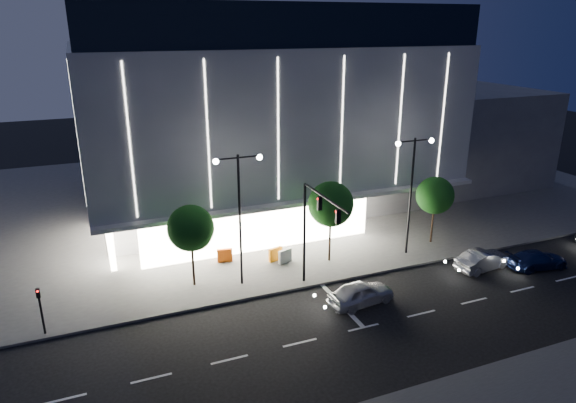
% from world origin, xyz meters
% --- Properties ---
extents(ground, '(160.00, 160.00, 0.00)m').
position_xyz_m(ground, '(0.00, 0.00, 0.00)').
color(ground, black).
rests_on(ground, ground).
extents(sidewalk_museum, '(70.00, 40.00, 0.15)m').
position_xyz_m(sidewalk_museum, '(5.00, 24.00, 0.07)').
color(sidewalk_museum, '#474747').
rests_on(sidewalk_museum, ground).
extents(museum, '(30.00, 25.80, 18.00)m').
position_xyz_m(museum, '(2.98, 22.31, 9.27)').
color(museum, '#4C4C51').
rests_on(museum, ground).
extents(annex_building, '(16.00, 20.00, 10.00)m').
position_xyz_m(annex_building, '(26.00, 24.00, 5.00)').
color(annex_building, '#4C4C51').
rests_on(annex_building, ground).
extents(traffic_mast, '(0.33, 5.89, 7.07)m').
position_xyz_m(traffic_mast, '(1.00, 3.34, 5.03)').
color(traffic_mast, black).
rests_on(traffic_mast, ground).
extents(street_lamp_west, '(3.16, 0.36, 9.00)m').
position_xyz_m(street_lamp_west, '(-3.00, 6.00, 5.96)').
color(street_lamp_west, black).
rests_on(street_lamp_west, ground).
extents(street_lamp_east, '(3.16, 0.36, 9.00)m').
position_xyz_m(street_lamp_east, '(10.00, 6.00, 5.96)').
color(street_lamp_east, black).
rests_on(street_lamp_east, ground).
extents(ped_signal_far, '(0.22, 0.24, 3.00)m').
position_xyz_m(ped_signal_far, '(-15.00, 4.50, 1.89)').
color(ped_signal_far, black).
rests_on(ped_signal_far, ground).
extents(tree_left, '(3.02, 3.02, 5.72)m').
position_xyz_m(tree_left, '(-5.97, 7.02, 4.03)').
color(tree_left, black).
rests_on(tree_left, ground).
extents(tree_mid, '(3.25, 3.25, 6.15)m').
position_xyz_m(tree_mid, '(4.03, 7.02, 4.33)').
color(tree_mid, black).
rests_on(tree_mid, ground).
extents(tree_right, '(2.91, 2.91, 5.51)m').
position_xyz_m(tree_right, '(13.03, 7.02, 3.88)').
color(tree_right, black).
rests_on(tree_right, ground).
extents(car_lead, '(4.53, 2.28, 1.48)m').
position_xyz_m(car_lead, '(3.16, 0.90, 0.74)').
color(car_lead, '#B4B5BC').
rests_on(car_lead, ground).
extents(car_second, '(4.52, 2.01, 1.44)m').
position_xyz_m(car_second, '(13.63, 1.84, 0.72)').
color(car_second, '#9C9EA4').
rests_on(car_second, ground).
extents(car_third, '(4.63, 2.38, 1.28)m').
position_xyz_m(car_third, '(17.39, 0.58, 0.64)').
color(car_third, '#152050').
rests_on(car_third, ground).
extents(barrier_a, '(1.13, 0.43, 1.00)m').
position_xyz_m(barrier_a, '(-3.18, 9.63, 0.65)').
color(barrier_a, '#F4530D').
rests_on(barrier_a, sidewalk_museum).
extents(barrier_c, '(1.13, 0.55, 1.00)m').
position_xyz_m(barrier_c, '(0.32, 8.44, 0.65)').
color(barrier_c, orange).
rests_on(barrier_c, sidewalk_museum).
extents(barrier_d, '(1.12, 0.60, 1.00)m').
position_xyz_m(barrier_d, '(0.86, 7.89, 0.65)').
color(barrier_d, beige).
rests_on(barrier_d, sidewalk_museum).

